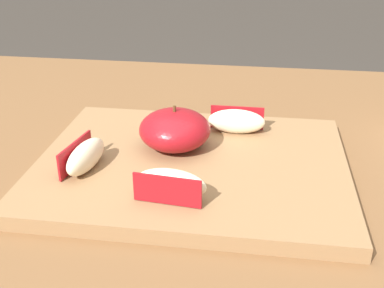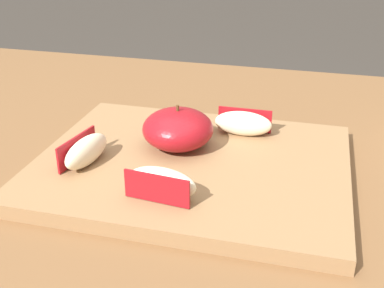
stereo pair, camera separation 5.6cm
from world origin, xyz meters
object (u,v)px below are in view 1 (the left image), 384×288
Objects in this scene: apple_wedge_front at (85,156)px; apple_wedge_near_knife at (237,121)px; apple_wedge_back at (171,184)px; apple_half_skin_up at (174,131)px; cutting_board at (192,166)px.

apple_wedge_near_knife is at bearing 37.38° from apple_wedge_front.
apple_wedge_front is at bearing 156.23° from apple_wedge_back.
apple_half_skin_up is at bearing 36.04° from apple_wedge_front.
cutting_board is 0.05m from apple_half_skin_up.
apple_half_skin_up is 1.13× the size of apple_wedge_front.
apple_wedge_near_knife is (0.16, 0.12, 0.00)m from apple_wedge_front.
apple_wedge_front is 1.01× the size of apple_wedge_back.
apple_half_skin_up is at bearing -141.01° from apple_wedge_near_knife.
apple_half_skin_up reaches higher than apple_wedge_near_knife.
cutting_board is 0.09m from apple_wedge_back.
cutting_board is 4.69× the size of apple_wedge_front.
apple_half_skin_up reaches higher than apple_wedge_back.
apple_half_skin_up is (-0.02, 0.03, 0.03)m from cutting_board.
cutting_board is 4.15× the size of apple_half_skin_up.
cutting_board is at bearing 83.85° from apple_wedge_back.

